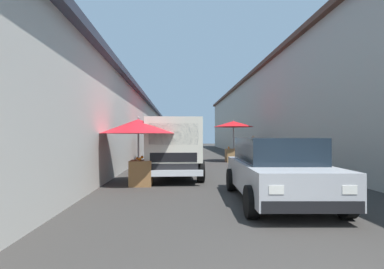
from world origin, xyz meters
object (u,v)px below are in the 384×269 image
Objects in this scene: delivery_truck at (174,149)px; fruit_stall_near_left at (166,133)px; fruit_stall_mid_lane at (176,131)px; parked_scooter at (274,157)px; plastic_stool at (269,164)px; vendor_by_crates at (253,146)px; hatchback_car at (276,169)px; fruit_stall_far_right at (139,132)px; fruit_stall_far_left at (233,131)px.

fruit_stall_near_left is at bearing 5.87° from delivery_truck.
fruit_stall_mid_lane reaches higher than delivery_truck.
parked_scooter reaches higher than plastic_stool.
delivery_truck is 6.63m from parked_scooter.
fruit_stall_near_left reaches higher than vendor_by_crates.
plastic_stool is (5.39, -1.55, -0.41)m from hatchback_car.
fruit_stall_mid_lane is 5.57× the size of plastic_stool.
fruit_stall_near_left is at bearing 84.05° from parked_scooter.
fruit_stall_near_left reaches higher than plastic_stool.
delivery_truck is at bearing 115.22° from plastic_stool.
hatchback_car is at bearing -161.08° from fruit_stall_near_left.
fruit_stall_near_left is at bearing 18.92° from hatchback_car.
fruit_stall_near_left reaches higher than delivery_truck.
parked_scooter is (5.48, -6.03, -1.16)m from fruit_stall_far_right.
fruit_stall_far_left is 10.33m from hatchback_car.
fruit_stall_mid_lane is at bearing 86.19° from vendor_by_crates.
fruit_stall_far_left is (7.83, -4.42, 0.20)m from fruit_stall_far_right.
plastic_stool is (1.85, -3.94, -0.71)m from delivery_truck.
delivery_truck is at bearing -174.13° from fruit_stall_near_left.
fruit_stall_mid_lane is 6.30m from parked_scooter.
fruit_stall_mid_lane is at bearing 11.52° from hatchback_car.
fruit_stall_mid_lane is 1.05× the size of fruit_stall_far_right.
fruit_stall_mid_lane is 3.15m from fruit_stall_near_left.
parked_scooter is at bearing -22.56° from plastic_stool.
fruit_stall_far_left is 7.53m from delivery_truck.
fruit_stall_far_right is 6.08m from fruit_stall_near_left.
parked_scooter is (-0.57, -5.47, -1.22)m from fruit_stall_near_left.
vendor_by_crates reaches higher than plastic_stool.
fruit_stall_far_right is 9.00m from fruit_stall_far_left.
fruit_stall_far_right is 10.62m from vendor_by_crates.
plastic_stool is (2.99, -4.99, -1.28)m from fruit_stall_far_right.
fruit_stall_far_right is at bearing 146.50° from vendor_by_crates.
plastic_stool is (-2.49, 1.03, -0.12)m from parked_scooter.
vendor_by_crates is at bearing -62.27° from fruit_stall_near_left.
parked_scooter is at bearing -176.97° from vendor_by_crates.
hatchback_car is at bearing 163.98° from plastic_stool.
fruit_stall_near_left is 6.04m from vendor_by_crates.
vendor_by_crates is 0.92× the size of parked_scooter.
fruit_stall_mid_lane is 4.86m from vendor_by_crates.
fruit_stall_far_right is at bearing 120.94° from plastic_stool.
fruit_stall_mid_lane is at bearing -0.25° from delivery_truck.
delivery_truck is 11.34× the size of plastic_stool.
fruit_stall_far_right is at bearing 150.56° from fruit_stall_far_left.
vendor_by_crates reaches higher than parked_scooter.
delivery_truck is 9.07m from vendor_by_crates.
vendor_by_crates is 5.93m from plastic_stool.
parked_scooter is (-3.67, -4.93, -1.37)m from fruit_stall_mid_lane.
fruit_stall_mid_lane is 1.45× the size of parked_scooter.
fruit_stall_far_left is at bearing -111.60° from fruit_stall_mid_lane.
fruit_stall_far_right is 5.31× the size of plastic_stool.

